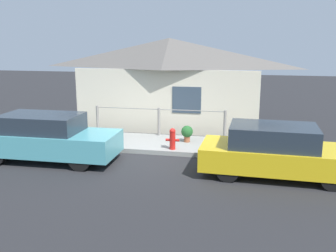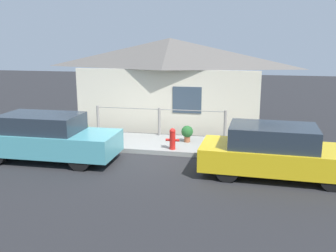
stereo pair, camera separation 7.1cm
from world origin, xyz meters
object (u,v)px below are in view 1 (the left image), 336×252
(potted_plant_near_hydrant, at_px, (187,132))
(potted_plant_corner, at_px, (272,136))
(car_left, at_px, (46,138))
(potted_plant_by_fence, at_px, (83,128))
(car_right, at_px, (277,151))
(fire_hydrant, at_px, (173,138))

(potted_plant_near_hydrant, height_order, potted_plant_corner, potted_plant_corner)
(car_left, distance_m, potted_plant_by_fence, 2.47)
(potted_plant_corner, bearing_deg, potted_plant_by_fence, -179.15)
(car_right, height_order, potted_plant_by_fence, car_right)
(car_left, xyz_separation_m, fire_hydrant, (3.60, 1.45, -0.21))
(fire_hydrant, height_order, potted_plant_by_fence, fire_hydrant)
(car_left, relative_size, potted_plant_by_fence, 8.32)
(potted_plant_by_fence, height_order, potted_plant_corner, potted_plant_corner)
(fire_hydrant, distance_m, potted_plant_corner, 3.35)
(potted_plant_by_fence, bearing_deg, car_right, -20.29)
(fire_hydrant, bearing_deg, potted_plant_near_hydrant, 72.01)
(car_left, xyz_separation_m, car_right, (6.71, 0.00, -0.03))
(car_right, relative_size, potted_plant_corner, 6.44)
(car_right, relative_size, potted_plant_near_hydrant, 7.22)
(car_left, relative_size, fire_hydrant, 6.16)
(fire_hydrant, bearing_deg, car_right, -24.95)
(car_right, height_order, potted_plant_corner, car_right)
(potted_plant_by_fence, relative_size, potted_plant_corner, 0.80)
(potted_plant_by_fence, bearing_deg, potted_plant_near_hydrant, -0.35)
(fire_hydrant, height_order, potted_plant_near_hydrant, fire_hydrant)
(fire_hydrant, distance_m, potted_plant_by_fence, 3.66)
(potted_plant_near_hydrant, distance_m, potted_plant_by_fence, 3.84)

